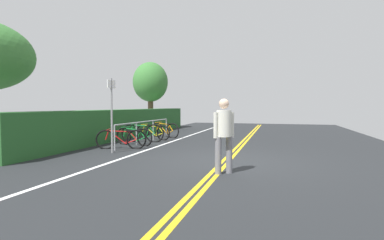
% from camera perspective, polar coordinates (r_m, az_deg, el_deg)
% --- Properties ---
extents(ground_plane, '(34.34, 11.23, 0.05)m').
position_cam_1_polar(ground_plane, '(7.96, 6.62, -8.06)').
color(ground_plane, '#232628').
extents(centre_line_yellow_inner, '(30.91, 0.10, 0.00)m').
position_cam_1_polar(centre_line_yellow_inner, '(7.94, 7.19, -7.89)').
color(centre_line_yellow_inner, gold).
rests_on(centre_line_yellow_inner, ground_plane).
extents(centre_line_yellow_outer, '(30.91, 0.10, 0.00)m').
position_cam_1_polar(centre_line_yellow_outer, '(7.97, 6.04, -7.85)').
color(centre_line_yellow_outer, gold).
rests_on(centre_line_yellow_outer, ground_plane).
extents(bike_lane_stripe_white, '(30.91, 0.12, 0.00)m').
position_cam_1_polar(bike_lane_stripe_white, '(8.88, -11.99, -6.80)').
color(bike_lane_stripe_white, white).
rests_on(bike_lane_stripe_white, ground_plane).
extents(bike_rack, '(4.72, 0.05, 0.86)m').
position_cam_1_polar(bike_rack, '(12.00, -9.04, -1.26)').
color(bike_rack, '#9EA0A5').
rests_on(bike_rack, ground_plane).
extents(bicycle_0, '(0.65, 1.66, 0.71)m').
position_cam_1_polar(bicycle_0, '(10.34, -13.57, -3.63)').
color(bicycle_0, black).
rests_on(bicycle_0, ground_plane).
extents(bicycle_1, '(0.49, 1.64, 0.70)m').
position_cam_1_polar(bicycle_1, '(11.16, -11.17, -3.16)').
color(bicycle_1, black).
rests_on(bicycle_1, ground_plane).
extents(bicycle_2, '(0.53, 1.72, 0.78)m').
position_cam_1_polar(bicycle_2, '(12.06, -9.55, -2.53)').
color(bicycle_2, black).
rests_on(bicycle_2, ground_plane).
extents(bicycle_3, '(0.50, 1.74, 0.69)m').
position_cam_1_polar(bicycle_3, '(12.92, -7.62, -2.36)').
color(bicycle_3, black).
rests_on(bicycle_3, ground_plane).
extents(bicycle_4, '(0.64, 1.60, 0.73)m').
position_cam_1_polar(bicycle_4, '(13.70, -5.31, -1.96)').
color(bicycle_4, black).
rests_on(bicycle_4, ground_plane).
extents(pedestrian, '(0.34, 0.40, 1.62)m').
position_cam_1_polar(pedestrian, '(6.37, 6.19, -2.11)').
color(pedestrian, slate).
rests_on(pedestrian, ground_plane).
extents(sign_post_near, '(0.36, 0.08, 2.32)m').
position_cam_1_polar(sign_post_near, '(9.46, -15.31, 2.21)').
color(sign_post_near, gray).
rests_on(sign_post_near, ground_plane).
extents(hedge_backdrop, '(13.67, 0.97, 1.29)m').
position_cam_1_polar(hedge_backdrop, '(14.14, -12.93, -0.64)').
color(hedge_backdrop, '#235626').
rests_on(hedge_backdrop, ground_plane).
extents(tree_mid, '(2.25, 2.25, 4.28)m').
position_cam_1_polar(tree_mid, '(19.29, -8.06, 7.20)').
color(tree_mid, brown).
rests_on(tree_mid, ground_plane).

